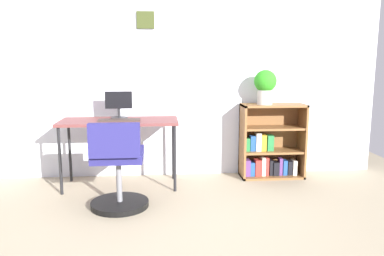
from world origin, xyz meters
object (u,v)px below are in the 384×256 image
monitor (119,105)px  office_chair (118,170)px  keyboard (119,120)px  desk (119,125)px  potted_plant_on_shelf (265,85)px  bookshelf_low (270,145)px

monitor → office_chair: bearing=-86.0°
keyboard → desk: bearing=97.6°
monitor → potted_plant_on_shelf: (1.57, 0.07, 0.19)m
office_chair → keyboard: bearing=93.4°
potted_plant_on_shelf → monitor: bearing=-177.3°
monitor → office_chair: monitor is taller
bookshelf_low → monitor: bearing=-175.8°
office_chair → potted_plant_on_shelf: 1.86m
desk → monitor: monitor is taller
desk → bookshelf_low: bookshelf_low is taller
bookshelf_low → office_chair: bearing=-151.6°
potted_plant_on_shelf → keyboard: bearing=-171.1°
monitor → desk: bearing=-85.5°
monitor → keyboard: (0.02, -0.17, -0.14)m
keyboard → monitor: bearing=95.8°
desk → keyboard: 0.09m
keyboard → office_chair: office_chair is taller
office_chair → monitor: bearing=94.0°
keyboard → bookshelf_low: bearing=10.1°
desk → monitor: size_ratio=4.23×
desk → office_chair: (0.04, -0.65, -0.29)m
monitor → keyboard: monitor is taller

